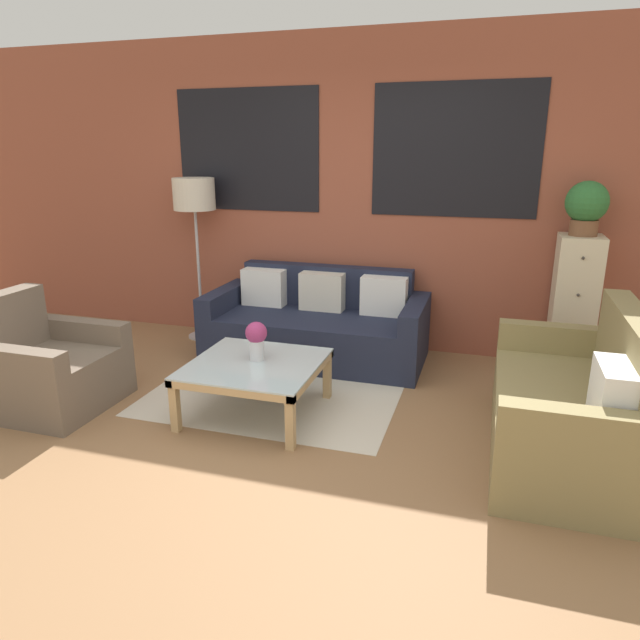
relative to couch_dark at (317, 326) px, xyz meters
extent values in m
plane|color=#8E6642|center=(0.13, -1.95, -0.29)|extent=(16.00, 16.00, 0.00)
cube|color=brown|center=(0.13, 0.49, 1.11)|extent=(8.40, 0.08, 2.80)
cube|color=black|center=(-0.82, 0.44, 1.51)|extent=(1.40, 0.01, 1.10)
cube|color=black|center=(1.08, 0.44, 1.51)|extent=(1.40, 0.01, 1.10)
cube|color=beige|center=(-0.06, -0.70, -0.28)|extent=(1.88, 1.78, 0.00)
cube|color=#1E2338|center=(0.00, -0.13, -0.09)|extent=(1.60, 0.72, 0.40)
cube|color=#1E2338|center=(0.00, 0.31, 0.10)|extent=(1.60, 0.16, 0.78)
cube|color=#1E2338|center=(-0.88, -0.05, 0.00)|extent=(0.16, 0.88, 0.58)
cube|color=#1E2338|center=(0.88, -0.05, 0.00)|extent=(0.16, 0.88, 0.58)
cube|color=white|center=(-0.57, 0.15, 0.28)|extent=(0.40, 0.16, 0.34)
cube|color=beige|center=(0.00, 0.15, 0.28)|extent=(0.40, 0.16, 0.34)
cube|color=white|center=(0.57, 0.15, 0.28)|extent=(0.40, 0.16, 0.34)
cube|color=olive|center=(1.87, -1.22, -0.08)|extent=(0.64, 1.29, 0.42)
cube|color=olive|center=(2.27, -1.22, 0.17)|extent=(0.16, 1.29, 0.92)
cube|color=olive|center=(1.95, -0.50, 0.02)|extent=(0.80, 0.14, 0.62)
cube|color=olive|center=(1.95, -1.93, 0.02)|extent=(0.80, 0.14, 0.62)
cube|color=white|center=(2.11, -1.64, 0.30)|extent=(0.16, 0.40, 0.34)
cube|color=#6B5B4C|center=(-1.44, -1.56, -0.09)|extent=(0.64, 0.54, 0.40)
cube|color=#6B5B4C|center=(-1.84, -1.56, 0.13)|extent=(0.16, 0.54, 0.84)
cube|color=#6B5B4C|center=(-1.52, -1.90, -0.01)|extent=(0.80, 0.14, 0.56)
cube|color=#6B5B4C|center=(-1.52, -1.22, -0.01)|extent=(0.80, 0.14, 0.56)
cube|color=silver|center=(-0.06, -1.25, 0.10)|extent=(0.89, 0.89, 0.01)
cube|color=tan|center=(-0.06, -1.67, 0.06)|extent=(0.89, 0.05, 0.05)
cube|color=tan|center=(-0.06, -0.83, 0.06)|extent=(0.89, 0.05, 0.05)
cube|color=tan|center=(-0.48, -1.25, 0.06)|extent=(0.05, 0.89, 0.05)
cube|color=tan|center=(0.35, -1.25, 0.06)|extent=(0.05, 0.89, 0.05)
cube|color=tan|center=(-0.47, -1.66, -0.10)|extent=(0.05, 0.06, 0.38)
cube|color=tan|center=(0.34, -1.66, -0.10)|extent=(0.05, 0.06, 0.38)
cube|color=tan|center=(-0.47, -0.84, -0.10)|extent=(0.05, 0.06, 0.38)
cube|color=tan|center=(0.34, -0.84, -0.10)|extent=(0.05, 0.06, 0.38)
cylinder|color=#B2B2B7|center=(-1.27, 0.19, -0.28)|extent=(0.28, 0.28, 0.02)
cylinder|color=#B2B2B7|center=(-1.27, 0.19, 0.35)|extent=(0.03, 0.03, 1.24)
cylinder|color=beige|center=(-1.27, 0.19, 1.12)|extent=(0.39, 0.39, 0.30)
cube|color=beige|center=(2.12, 0.22, 0.29)|extent=(0.33, 0.37, 1.16)
sphere|color=#38332D|center=(2.12, 0.03, 0.73)|extent=(0.02, 0.02, 0.02)
sphere|color=#38332D|center=(2.12, 0.03, 0.44)|extent=(0.02, 0.02, 0.02)
sphere|color=#38332D|center=(2.12, 0.03, 0.15)|extent=(0.02, 0.02, 0.02)
sphere|color=#38332D|center=(2.12, 0.03, -0.14)|extent=(0.02, 0.02, 0.02)
cylinder|color=brown|center=(2.12, 0.22, 0.94)|extent=(0.21, 0.21, 0.12)
sphere|color=#2D6B33|center=(2.12, 0.22, 1.14)|extent=(0.32, 0.32, 0.32)
cylinder|color=silver|center=(-0.07, -1.20, 0.17)|extent=(0.10, 0.10, 0.15)
sphere|color=#9E3366|center=(-0.07, -1.20, 0.30)|extent=(0.15, 0.15, 0.15)
camera|label=1|loc=(1.46, -4.67, 1.53)|focal=32.00mm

